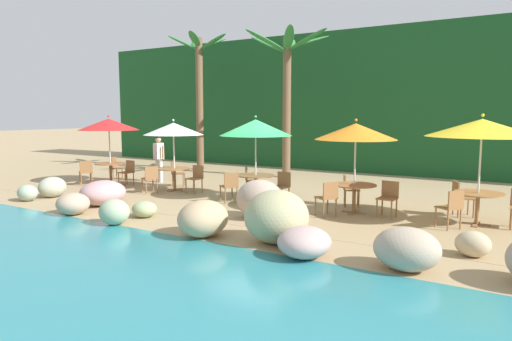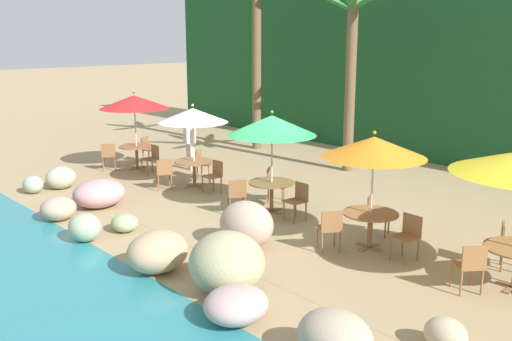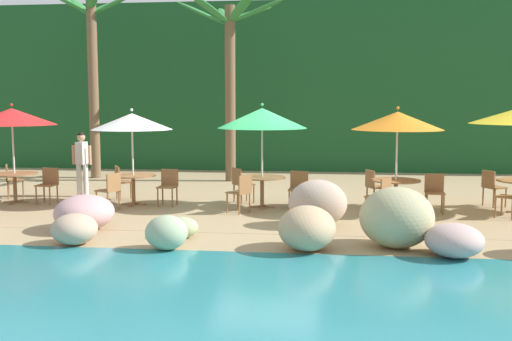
{
  "view_description": "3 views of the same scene",
  "coord_description": "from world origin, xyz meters",
  "px_view_note": "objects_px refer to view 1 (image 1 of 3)",
  "views": [
    {
      "loc": [
        6.85,
        -11.04,
        2.51
      ],
      "look_at": [
        0.15,
        -0.16,
        0.92
      ],
      "focal_mm": 32.41,
      "sensor_mm": 36.0,
      "label": 1
    },
    {
      "loc": [
        9.46,
        -8.99,
        4.2
      ],
      "look_at": [
        -0.21,
        -0.18,
        1.07
      ],
      "focal_mm": 40.51,
      "sensor_mm": 36.0,
      "label": 2
    },
    {
      "loc": [
        1.42,
        -13.79,
        2.49
      ],
      "look_at": [
        -0.22,
        0.05,
        0.9
      ],
      "focal_mm": 42.72,
      "sensor_mm": 36.0,
      "label": 3
    }
  ],
  "objects_px": {
    "dining_table_green": "(256,179)",
    "dining_table_orange": "(354,189)",
    "dining_table_red": "(110,167)",
    "chair_green_seaward": "(282,185)",
    "chair_white_seaward": "(196,177)",
    "chair_yellow_left": "(452,206)",
    "dining_table_white": "(174,172)",
    "umbrella_green": "(256,128)",
    "chair_green_left": "(230,185)",
    "chair_red_inland": "(117,167)",
    "waiter_in_white": "(159,155)",
    "chair_white_left": "(150,177)",
    "dining_table_yellow": "(478,198)",
    "chair_orange_seaward": "(388,196)",
    "umbrella_white": "(173,129)",
    "chair_red_left": "(86,171)",
    "palm_tree_second": "(287,78)",
    "chair_yellow_inland": "(460,196)",
    "chair_green_inland": "(250,179)",
    "umbrella_yellow": "(482,128)",
    "chair_orange_inland": "(348,188)",
    "umbrella_red": "(109,124)",
    "chair_red_seaward": "(128,171)",
    "chair_white_inland": "(176,172)",
    "palm_tree_nearest": "(200,84)"
  },
  "relations": [
    {
      "from": "dining_table_green",
      "to": "dining_table_orange",
      "type": "bearing_deg",
      "value": -4.02
    },
    {
      "from": "dining_table_red",
      "to": "chair_green_seaward",
      "type": "height_order",
      "value": "chair_green_seaward"
    },
    {
      "from": "chair_white_seaward",
      "to": "chair_yellow_left",
      "type": "xyz_separation_m",
      "value": [
        7.68,
        -0.75,
        0.0
      ]
    },
    {
      "from": "dining_table_red",
      "to": "dining_table_white",
      "type": "bearing_deg",
      "value": 0.6
    },
    {
      "from": "chair_green_seaward",
      "to": "chair_yellow_left",
      "type": "relative_size",
      "value": 1.0
    },
    {
      "from": "umbrella_green",
      "to": "chair_green_left",
      "type": "relative_size",
      "value": 2.81
    },
    {
      "from": "chair_red_inland",
      "to": "waiter_in_white",
      "type": "xyz_separation_m",
      "value": [
        1.72,
        0.44,
        0.47
      ]
    },
    {
      "from": "umbrella_green",
      "to": "chair_yellow_left",
      "type": "bearing_deg",
      "value": -7.29
    },
    {
      "from": "chair_white_left",
      "to": "dining_table_yellow",
      "type": "height_order",
      "value": "chair_white_left"
    },
    {
      "from": "chair_white_seaward",
      "to": "chair_orange_seaward",
      "type": "relative_size",
      "value": 1.0
    },
    {
      "from": "umbrella_white",
      "to": "dining_table_green",
      "type": "distance_m",
      "value": 3.41
    },
    {
      "from": "chair_red_inland",
      "to": "chair_red_left",
      "type": "xyz_separation_m",
      "value": [
        0.11,
        -1.49,
        0.0
      ]
    },
    {
      "from": "palm_tree_second",
      "to": "chair_green_left",
      "type": "bearing_deg",
      "value": -78.56
    },
    {
      "from": "chair_yellow_inland",
      "to": "waiter_in_white",
      "type": "distance_m",
      "value": 10.26
    },
    {
      "from": "chair_green_inland",
      "to": "palm_tree_second",
      "type": "relative_size",
      "value": 0.15
    },
    {
      "from": "dining_table_green",
      "to": "chair_green_inland",
      "type": "bearing_deg",
      "value": 133.98
    },
    {
      "from": "chair_white_seaward",
      "to": "umbrella_yellow",
      "type": "xyz_separation_m",
      "value": [
        8.11,
        -0.01,
        1.68
      ]
    },
    {
      "from": "dining_table_red",
      "to": "umbrella_green",
      "type": "bearing_deg",
      "value": 0.19
    },
    {
      "from": "chair_orange_inland",
      "to": "waiter_in_white",
      "type": "xyz_separation_m",
      "value": [
        -7.48,
        0.61,
        0.47
      ]
    },
    {
      "from": "dining_table_yellow",
      "to": "dining_table_red",
      "type": "bearing_deg",
      "value": -179.68
    },
    {
      "from": "umbrella_red",
      "to": "dining_table_green",
      "type": "height_order",
      "value": "umbrella_red"
    },
    {
      "from": "dining_table_red",
      "to": "umbrella_white",
      "type": "relative_size",
      "value": 0.47
    },
    {
      "from": "chair_red_seaward",
      "to": "chair_white_left",
      "type": "distance_m",
      "value": 2.03
    },
    {
      "from": "chair_orange_inland",
      "to": "dining_table_yellow",
      "type": "xyz_separation_m",
      "value": [
        3.22,
        -0.48,
        0.1
      ]
    },
    {
      "from": "dining_table_white",
      "to": "chair_white_seaward",
      "type": "distance_m",
      "value": 0.86
    },
    {
      "from": "umbrella_red",
      "to": "chair_yellow_left",
      "type": "xyz_separation_m",
      "value": [
        11.53,
        -0.67,
        -1.61
      ]
    },
    {
      "from": "chair_white_inland",
      "to": "waiter_in_white",
      "type": "distance_m",
      "value": 1.39
    },
    {
      "from": "dining_table_red",
      "to": "chair_red_seaward",
      "type": "bearing_deg",
      "value": 1.84
    },
    {
      "from": "chair_green_inland",
      "to": "chair_green_left",
      "type": "distance_m",
      "value": 1.4
    },
    {
      "from": "chair_green_inland",
      "to": "chair_yellow_inland",
      "type": "distance_m",
      "value": 5.97
    },
    {
      "from": "umbrella_white",
      "to": "chair_orange_inland",
      "type": "distance_m",
      "value": 5.95
    },
    {
      "from": "palm_tree_nearest",
      "to": "umbrella_white",
      "type": "bearing_deg",
      "value": -60.0
    },
    {
      "from": "umbrella_yellow",
      "to": "chair_green_inland",
      "type": "bearing_deg",
      "value": 174.96
    },
    {
      "from": "dining_table_orange",
      "to": "chair_yellow_inland",
      "type": "bearing_deg",
      "value": 22.77
    },
    {
      "from": "chair_white_left",
      "to": "chair_green_seaward",
      "type": "height_order",
      "value": "same"
    },
    {
      "from": "chair_red_seaward",
      "to": "chair_orange_seaward",
      "type": "bearing_deg",
      "value": -1.2
    },
    {
      "from": "chair_white_inland",
      "to": "chair_orange_inland",
      "type": "bearing_deg",
      "value": -1.46
    },
    {
      "from": "umbrella_red",
      "to": "chair_orange_inland",
      "type": "relative_size",
      "value": 2.81
    },
    {
      "from": "umbrella_white",
      "to": "dining_table_green",
      "type": "bearing_deg",
      "value": -0.21
    },
    {
      "from": "dining_table_red",
      "to": "dining_table_yellow",
      "type": "xyz_separation_m",
      "value": [
        11.95,
        0.07,
        0.0
      ]
    },
    {
      "from": "chair_white_left",
      "to": "chair_green_seaward",
      "type": "distance_m",
      "value": 4.32
    },
    {
      "from": "umbrella_red",
      "to": "palm_tree_second",
      "type": "height_order",
      "value": "palm_tree_second"
    },
    {
      "from": "chair_orange_seaward",
      "to": "chair_red_seaward",
      "type": "bearing_deg",
      "value": 178.8
    },
    {
      "from": "umbrella_green",
      "to": "chair_orange_inland",
      "type": "xyz_separation_m",
      "value": [
        2.62,
        0.53,
        -1.59
      ]
    },
    {
      "from": "dining_table_green",
      "to": "chair_green_inland",
      "type": "relative_size",
      "value": 1.26
    },
    {
      "from": "palm_tree_second",
      "to": "dining_table_yellow",
      "type": "bearing_deg",
      "value": -32.6
    },
    {
      "from": "chair_green_inland",
      "to": "chair_red_left",
      "type": "bearing_deg",
      "value": -166.54
    },
    {
      "from": "chair_red_inland",
      "to": "chair_orange_seaward",
      "type": "xyz_separation_m",
      "value": [
        10.49,
        -0.88,
        0.0
      ]
    },
    {
      "from": "chair_red_seaward",
      "to": "waiter_in_white",
      "type": "relative_size",
      "value": 0.51
    },
    {
      "from": "chair_orange_seaward",
      "to": "waiter_in_white",
      "type": "xyz_separation_m",
      "value": [
        -8.76,
        1.32,
        0.47
      ]
    }
  ]
}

